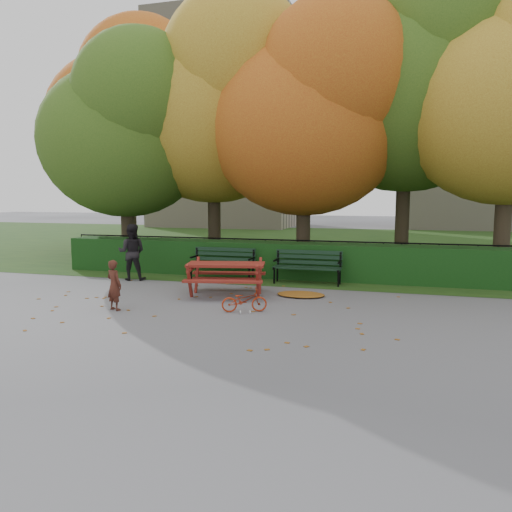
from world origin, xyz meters
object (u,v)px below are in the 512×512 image
(tree_b, at_px, (220,102))
(bicycle, at_px, (244,300))
(tree_f, at_px, (133,111))
(bench_left, at_px, (223,261))
(adult, at_px, (132,252))
(picnic_table, at_px, (226,270))
(child, at_px, (114,285))
(tree_d, at_px, (420,75))
(tree_a, at_px, (129,128))
(tree_c, at_px, (314,112))
(bench_right, at_px, (308,264))

(tree_b, xyz_separation_m, bicycle, (2.87, -6.59, -5.16))
(tree_f, xyz_separation_m, bench_left, (5.83, -5.54, -5.17))
(adult, distance_m, bicycle, 4.99)
(bench_left, xyz_separation_m, picnic_table, (0.82, -2.08, 0.08))
(child, relative_size, adult, 0.67)
(tree_f, bearing_deg, bicycle, -50.22)
(tree_b, relative_size, adult, 5.61)
(picnic_table, relative_size, adult, 1.32)
(tree_d, distance_m, picnic_table, 8.91)
(bicycle, bearing_deg, tree_f, 17.11)
(tree_a, bearing_deg, tree_c, 3.65)
(tree_f, relative_size, adult, 5.86)
(bench_left, relative_size, picnic_table, 0.87)
(tree_f, relative_size, child, 8.77)
(tree_d, distance_m, bicycle, 9.74)
(tree_c, xyz_separation_m, adult, (-4.53, -3.06, -4.04))
(tree_c, height_order, bench_left, tree_c)
(tree_f, bearing_deg, tree_a, -62.02)
(adult, bearing_deg, bench_right, 173.51)
(picnic_table, distance_m, adult, 3.47)
(tree_c, xyz_separation_m, bicycle, (-0.40, -5.81, -4.58))
(tree_d, height_order, bicycle, tree_d)
(tree_b, relative_size, picnic_table, 4.27)
(bench_right, relative_size, child, 1.72)
(tree_d, relative_size, bench_left, 5.32)
(tree_b, distance_m, tree_c, 3.42)
(tree_d, xyz_separation_m, child, (-6.08, -7.66, -5.46))
(picnic_table, bearing_deg, tree_a, 128.15)
(tree_a, distance_m, picnic_table, 7.29)
(adult, relative_size, bicycle, 1.70)
(tree_b, bearing_deg, picnic_table, -69.02)
(tree_f, bearing_deg, tree_c, -22.35)
(bench_right, distance_m, adult, 4.87)
(tree_a, relative_size, tree_c, 0.94)
(tree_d, bearing_deg, tree_f, 169.67)
(tree_a, xyz_separation_m, bench_left, (3.89, -1.88, -4.00))
(bench_right, bearing_deg, tree_b, 139.33)
(bench_right, relative_size, picnic_table, 0.87)
(bench_right, distance_m, picnic_table, 2.61)
(tree_b, bearing_deg, child, -88.03)
(child, bearing_deg, tree_d, -108.42)
(tree_b, xyz_separation_m, tree_f, (-4.69, 2.49, 0.29))
(tree_d, bearing_deg, tree_c, -157.39)
(picnic_table, relative_size, bicycle, 2.23)
(tree_f, height_order, bench_right, tree_f)
(tree_c, height_order, bicycle, tree_c)
(picnic_table, relative_size, child, 1.97)
(tree_a, bearing_deg, child, -63.52)
(tree_d, relative_size, tree_f, 1.04)
(adult, bearing_deg, child, 98.28)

